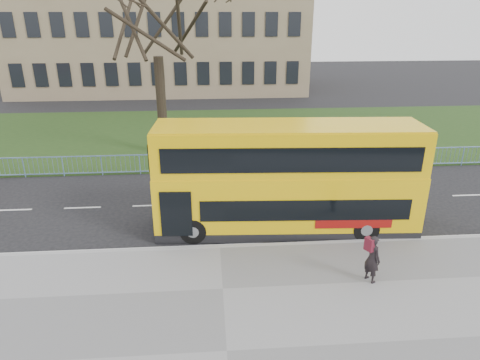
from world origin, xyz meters
TOP-DOWN VIEW (x-y plane):
  - ground at (0.00, 0.00)m, footprint 120.00×120.00m
  - pavement at (0.00, -6.75)m, footprint 80.00×10.50m
  - kerb at (0.00, -1.55)m, footprint 80.00×0.20m
  - grass_verge at (0.00, 14.30)m, footprint 80.00×15.40m
  - guard_railing at (0.00, 6.60)m, footprint 40.00×0.12m
  - bare_tree at (-3.00, 10.00)m, footprint 9.53×9.53m
  - civic_building at (-5.00, 35.00)m, footprint 30.00×15.00m
  - yellow_bus at (2.67, -0.10)m, footprint 10.19×2.95m
  - pedestrian at (4.72, -4.03)m, footprint 0.60×0.69m

SIDE VIEW (x-z plane):
  - ground at x=0.00m, z-range 0.00..0.00m
  - grass_verge at x=0.00m, z-range 0.00..0.08m
  - pavement at x=0.00m, z-range 0.00..0.12m
  - kerb at x=0.00m, z-range 0.00..0.14m
  - guard_railing at x=0.00m, z-range 0.00..1.10m
  - pedestrian at x=4.72m, z-range 0.12..1.72m
  - yellow_bus at x=2.67m, z-range 0.15..4.38m
  - bare_tree at x=-3.00m, z-range 0.08..13.69m
  - civic_building at x=-5.00m, z-range 0.00..14.00m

